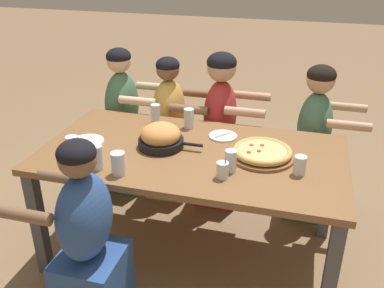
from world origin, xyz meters
name	(u,v)px	position (x,y,z in m)	size (l,w,h in m)	color
ground_plane	(192,251)	(0.00, 0.00, 0.00)	(18.00, 18.00, 0.00)	#896B4C
dining_table	(192,164)	(0.00, 0.00, 0.68)	(1.81, 0.96, 0.76)	brown
pizza_board_main	(262,153)	(0.41, 0.04, 0.79)	(0.38, 0.38, 0.06)	brown
skillet_bowl	(161,137)	(-0.20, 0.01, 0.82)	(0.40, 0.28, 0.15)	black
empty_plate_a	(87,142)	(-0.67, -0.06, 0.77)	(0.21, 0.21, 0.02)	white
empty_plate_b	(223,136)	(0.14, 0.25, 0.77)	(0.18, 0.18, 0.02)	white
cocktail_glass_blue	(222,171)	(0.24, -0.25, 0.80)	(0.07, 0.07, 0.11)	silver
drinking_glass_a	(300,167)	(0.63, -0.10, 0.81)	(0.07, 0.07, 0.11)	silver
drinking_glass_b	(189,120)	(-0.11, 0.34, 0.82)	(0.07, 0.07, 0.13)	silver
drinking_glass_c	(98,159)	(-0.44, -0.34, 0.82)	(0.06, 0.06, 0.14)	silver
drinking_glass_d	(73,146)	(-0.66, -0.23, 0.82)	(0.07, 0.07, 0.12)	silver
drinking_glass_e	(87,153)	(-0.55, -0.27, 0.80)	(0.07, 0.07, 0.10)	silver
drinking_glass_f	(156,115)	(-0.35, 0.35, 0.82)	(0.06, 0.06, 0.13)	silver
drinking_glass_g	(231,162)	(0.27, -0.17, 0.81)	(0.07, 0.07, 0.13)	silver
drinking_glass_h	(118,165)	(-0.31, -0.36, 0.82)	(0.08, 0.08, 0.13)	silver
diner_far_right	(312,149)	(0.71, 0.70, 0.53)	(0.51, 0.40, 1.15)	#477556
diner_far_center	(220,135)	(0.03, 0.70, 0.56)	(0.51, 0.40, 1.19)	#B22D2D
diner_far_midleft	(170,135)	(-0.37, 0.70, 0.51)	(0.51, 0.40, 1.13)	gold
diner_near_midleft	(88,249)	(-0.35, -0.70, 0.50)	(0.51, 0.40, 1.11)	#2D5193
diner_far_left	(124,127)	(-0.76, 0.70, 0.53)	(0.51, 0.40, 1.17)	#477556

